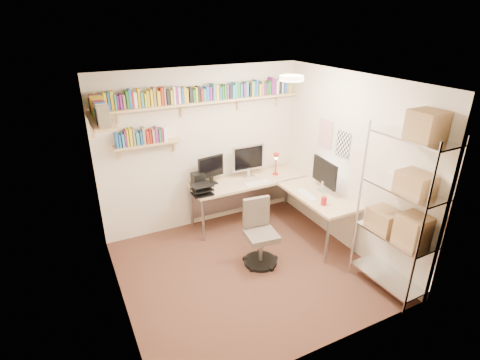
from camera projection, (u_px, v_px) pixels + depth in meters
ground at (246, 270)px, 5.06m from camera, size 3.20×3.20×0.00m
room_shell at (248, 163)px, 4.44m from camera, size 3.24×3.04×2.52m
wall_shelves at (176, 105)px, 5.13m from camera, size 3.12×1.09×0.80m
corner_desk at (259, 185)px, 5.82m from camera, size 1.97×1.88×1.28m
office_chair at (260, 237)px, 5.09m from camera, size 0.48×0.49×0.92m
wire_rack at (407, 197)px, 4.18m from camera, size 0.47×0.91×2.28m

